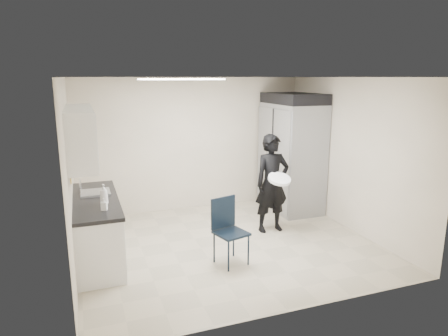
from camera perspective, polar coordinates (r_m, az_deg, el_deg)
name	(u,v)px	position (r m, az deg, el deg)	size (l,w,h in m)	color
floor	(227,244)	(6.47, 0.49, -10.83)	(4.50, 4.50, 0.00)	#B1A48B
ceiling	(228,77)	(5.93, 0.54, 12.85)	(4.50, 4.50, 0.00)	silver
back_wall	(192,144)	(7.94, -4.53, 3.40)	(4.50, 4.50, 0.00)	beige
left_wall	(70,177)	(5.71, -21.18, -1.20)	(4.00, 4.00, 0.00)	beige
right_wall	(351,155)	(7.15, 17.67, 1.78)	(4.00, 4.00, 0.00)	beige
ceiling_panel	(181,79)	(6.13, -6.20, 12.50)	(1.20, 0.60, 0.02)	white
lower_counter	(97,230)	(6.15, -17.68, -8.44)	(0.60, 1.90, 0.86)	silver
countertop	(95,200)	(6.01, -17.97, -4.39)	(0.64, 1.95, 0.05)	black
sink	(96,196)	(6.25, -17.87, -3.86)	(0.42, 0.40, 0.14)	gray
faucet	(81,188)	(6.21, -19.81, -2.67)	(0.02, 0.02, 0.24)	silver
upper_cabinets	(80,135)	(5.81, -19.85, 4.42)	(0.35, 1.80, 0.75)	silver
towel_dispenser	(76,138)	(6.97, -20.34, 3.98)	(0.22, 0.30, 0.35)	black
notice_sticker_left	(71,181)	(5.82, -21.04, -1.74)	(0.00, 0.12, 0.07)	yellow
notice_sticker_right	(71,180)	(6.03, -20.99, -1.65)	(0.00, 0.12, 0.07)	yellow
commercial_fridge	(292,157)	(8.01, 9.64, 1.53)	(0.80, 1.35, 2.10)	gray
fridge_compressor	(294,98)	(7.87, 9.95, 9.76)	(0.80, 1.35, 0.20)	black
folding_chair	(231,233)	(5.68, 1.03, -9.30)	(0.41, 0.41, 0.92)	black
man_tuxedo	(272,183)	(6.82, 6.87, -2.21)	(0.62, 0.41, 1.68)	black
bucket_lid	(279,179)	(6.57, 7.92, -1.56)	(0.37, 0.37, 0.05)	white
soap_bottle_a	(104,194)	(5.65, -16.79, -3.62)	(0.11, 0.11, 0.28)	white
soap_bottle_b	(104,204)	(5.42, -16.76, -4.96)	(0.07, 0.08, 0.16)	#A4A4AF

